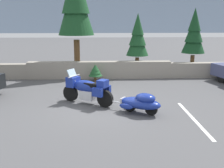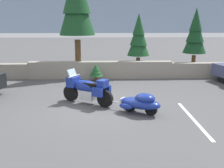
{
  "view_description": "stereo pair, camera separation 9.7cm",
  "coord_description": "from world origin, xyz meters",
  "px_view_note": "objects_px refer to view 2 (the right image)",
  "views": [
    {
      "loc": [
        0.05,
        -10.29,
        3.31
      ],
      "look_at": [
        0.49,
        0.16,
        0.85
      ],
      "focal_mm": 44.92,
      "sensor_mm": 36.0,
      "label": 1
    },
    {
      "loc": [
        0.15,
        -10.29,
        3.31
      ],
      "look_at": [
        0.49,
        0.16,
        0.85
      ],
      "focal_mm": 44.92,
      "sensor_mm": 36.0,
      "label": 2
    }
  ],
  "objects_px": {
    "car_shaped_trailer": "(141,102)",
    "pine_tree_secondary": "(139,37)",
    "touring_motorcycle": "(87,89)",
    "pine_tree_far_right": "(195,33)"
  },
  "relations": [
    {
      "from": "car_shaped_trailer",
      "to": "pine_tree_far_right",
      "type": "height_order",
      "value": "pine_tree_far_right"
    },
    {
      "from": "car_shaped_trailer",
      "to": "pine_tree_secondary",
      "type": "xyz_separation_m",
      "value": [
        0.76,
        6.96,
        1.85
      ]
    },
    {
      "from": "pine_tree_secondary",
      "to": "car_shaped_trailer",
      "type": "bearing_deg",
      "value": -96.22
    },
    {
      "from": "pine_tree_far_right",
      "to": "pine_tree_secondary",
      "type": "bearing_deg",
      "value": -175.76
    },
    {
      "from": "pine_tree_secondary",
      "to": "touring_motorcycle",
      "type": "bearing_deg",
      "value": -115.35
    },
    {
      "from": "car_shaped_trailer",
      "to": "pine_tree_secondary",
      "type": "distance_m",
      "value": 7.24
    },
    {
      "from": "car_shaped_trailer",
      "to": "pine_tree_far_right",
      "type": "bearing_deg",
      "value": 60.02
    },
    {
      "from": "pine_tree_secondary",
      "to": "pine_tree_far_right",
      "type": "xyz_separation_m",
      "value": [
        3.4,
        0.25,
        0.2
      ]
    },
    {
      "from": "touring_motorcycle",
      "to": "car_shaped_trailer",
      "type": "xyz_separation_m",
      "value": [
        1.95,
        -1.23,
        -0.21
      ]
    },
    {
      "from": "touring_motorcycle",
      "to": "car_shaped_trailer",
      "type": "distance_m",
      "value": 2.32
    }
  ]
}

